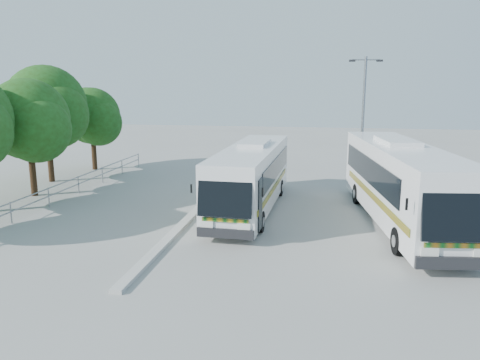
% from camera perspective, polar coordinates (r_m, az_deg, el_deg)
% --- Properties ---
extents(ground, '(100.00, 100.00, 0.00)m').
position_cam_1_polar(ground, '(19.51, -1.28, -6.81)').
color(ground, '#999994').
rests_on(ground, ground).
extents(kerb_divider, '(0.40, 16.00, 0.15)m').
position_cam_1_polar(kerb_divider, '(21.86, -6.20, -4.62)').
color(kerb_divider, '#B2B2AD').
rests_on(kerb_divider, ground).
extents(railing, '(0.06, 22.00, 1.00)m').
position_cam_1_polar(railing, '(26.55, -21.19, -0.95)').
color(railing, gray).
rests_on(railing, ground).
extents(tree_far_c, '(4.97, 4.69, 6.49)m').
position_cam_1_polar(tree_far_c, '(28.13, -24.31, 6.73)').
color(tree_far_c, '#382314').
rests_on(tree_far_c, ground).
extents(tree_far_d, '(5.62, 5.30, 7.33)m').
position_cam_1_polar(tree_far_d, '(31.84, -22.46, 8.35)').
color(tree_far_d, '#382314').
rests_on(tree_far_d, ground).
extents(tree_far_e, '(4.54, 4.28, 5.92)m').
position_cam_1_polar(tree_far_e, '(35.46, -17.53, 7.44)').
color(tree_far_e, '#382314').
rests_on(tree_far_e, ground).
extents(coach_main, '(2.73, 11.36, 3.13)m').
position_cam_1_polar(coach_main, '(23.13, 1.40, 0.54)').
color(coach_main, silver).
rests_on(coach_main, ground).
extents(coach_adjacent, '(4.13, 12.83, 3.50)m').
position_cam_1_polar(coach_adjacent, '(21.91, 19.06, -0.20)').
color(coach_adjacent, silver).
rests_on(coach_adjacent, ground).
extents(lamppost, '(1.88, 0.42, 7.69)m').
position_cam_1_polar(lamppost, '(28.13, 14.75, 7.34)').
color(lamppost, gray).
rests_on(lamppost, ground).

